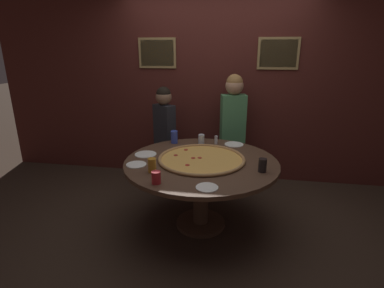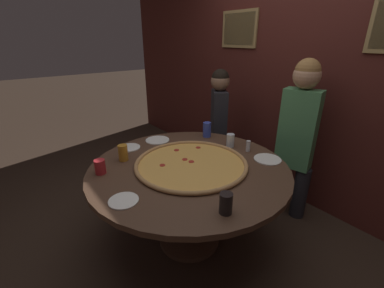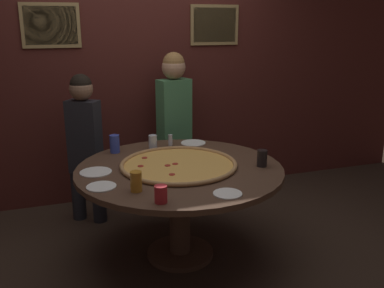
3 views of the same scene
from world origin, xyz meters
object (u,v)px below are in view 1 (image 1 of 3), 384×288
(white_plate_far_back, at_px, (207,187))
(white_plate_near_front, at_px, (234,144))
(drink_cup_front_edge, at_px, (174,137))
(condiment_shaker, at_px, (216,140))
(dining_table, at_px, (201,173))
(diner_far_left, at_px, (233,125))
(drink_cup_beside_pizza, at_px, (156,178))
(drink_cup_near_right, at_px, (152,165))
(giant_pizza, at_px, (201,159))
(drink_cup_centre_back, at_px, (201,139))
(white_plate_left_side, at_px, (136,165))
(drink_cup_near_left, at_px, (262,165))
(diner_side_left, at_px, (165,132))
(white_plate_right_side, at_px, (146,154))

(white_plate_far_back, distance_m, white_plate_near_front, 1.18)
(drink_cup_front_edge, bearing_deg, condiment_shaker, 5.86)
(dining_table, xyz_separation_m, diner_far_left, (0.27, 1.04, 0.25))
(drink_cup_beside_pizza, distance_m, diner_far_left, 1.72)
(dining_table, height_order, condiment_shaker, condiment_shaker)
(drink_cup_near_right, height_order, white_plate_near_front, drink_cup_near_right)
(giant_pizza, distance_m, diner_far_left, 1.06)
(drink_cup_beside_pizza, bearing_deg, white_plate_near_front, 62.37)
(drink_cup_near_right, distance_m, diner_far_left, 1.55)
(dining_table, relative_size, white_plate_near_front, 7.03)
(drink_cup_front_edge, height_order, white_plate_far_back, drink_cup_front_edge)
(dining_table, bearing_deg, drink_cup_centre_back, 97.92)
(white_plate_near_front, bearing_deg, drink_cup_beside_pizza, -117.63)
(white_plate_near_front, bearing_deg, white_plate_far_back, -98.59)
(white_plate_left_side, height_order, white_plate_far_back, same)
(drink_cup_front_edge, bearing_deg, drink_cup_beside_pizza, -84.97)
(dining_table, xyz_separation_m, condiment_shaker, (0.10, 0.57, 0.18))
(drink_cup_near_left, height_order, drink_cup_beside_pizza, drink_cup_near_left)
(drink_cup_front_edge, distance_m, drink_cup_beside_pizza, 1.11)
(drink_cup_centre_back, height_order, drink_cup_front_edge, drink_cup_front_edge)
(giant_pizza, xyz_separation_m, drink_cup_centre_back, (-0.07, 0.51, 0.05))
(white_plate_near_front, height_order, diner_side_left, diner_side_left)
(diner_side_left, bearing_deg, drink_cup_front_edge, 155.14)
(drink_cup_centre_back, relative_size, white_plate_left_side, 0.61)
(giant_pizza, xyz_separation_m, drink_cup_near_right, (-0.40, -0.38, 0.05))
(dining_table, xyz_separation_m, white_plate_right_side, (-0.61, 0.08, 0.14))
(drink_cup_centre_back, height_order, diner_side_left, diner_side_left)
(dining_table, distance_m, drink_cup_centre_back, 0.57)
(giant_pizza, distance_m, condiment_shaker, 0.56)
(drink_cup_beside_pizza, xyz_separation_m, diner_far_left, (0.57, 1.62, 0.06))
(white_plate_far_back, xyz_separation_m, white_plate_right_side, (-0.74, 0.67, 0.00))
(white_plate_left_side, distance_m, white_plate_right_side, 0.30)
(diner_far_left, bearing_deg, drink_cup_front_edge, 22.94)
(drink_cup_centre_back, xyz_separation_m, drink_cup_beside_pizza, (-0.23, -1.11, -0.01))
(dining_table, xyz_separation_m, white_plate_left_side, (-0.61, -0.22, 0.14))
(giant_pizza, bearing_deg, dining_table, -86.46)
(drink_cup_centre_back, xyz_separation_m, condiment_shaker, (0.17, 0.05, -0.01))
(drink_cup_near_left, bearing_deg, drink_cup_beside_pizza, -155.69)
(drink_cup_near_right, height_order, condiment_shaker, drink_cup_near_right)
(white_plate_right_side, xyz_separation_m, diner_side_left, (-0.00, 0.81, 0.03))
(drink_cup_centre_back, xyz_separation_m, diner_side_left, (-0.53, 0.36, -0.03))
(diner_side_left, bearing_deg, white_plate_left_side, 124.67)
(drink_cup_near_left, relative_size, drink_cup_near_right, 0.96)
(white_plate_far_back, bearing_deg, white_plate_near_front, 81.41)
(dining_table, xyz_separation_m, drink_cup_near_right, (-0.40, -0.36, 0.20))
(white_plate_left_side, height_order, diner_far_left, diner_far_left)
(drink_cup_centre_back, distance_m, white_plate_right_side, 0.70)
(white_plate_left_side, bearing_deg, giant_pizza, 21.71)
(drink_cup_centre_back, height_order, drink_cup_near_left, drink_cup_near_left)
(giant_pizza, xyz_separation_m, condiment_shaker, (0.10, 0.55, 0.04))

